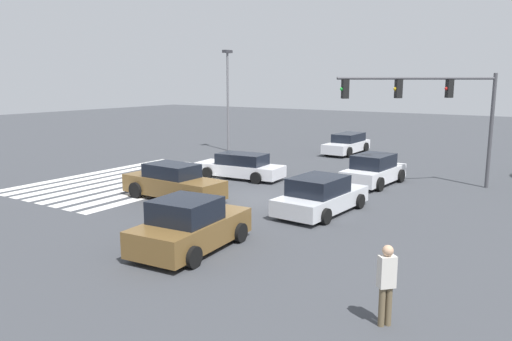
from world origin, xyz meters
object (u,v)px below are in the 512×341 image
(car_4, at_px, (347,144))
(traffic_signal_mast, at_px, (437,102))
(car_0, at_px, (173,183))
(car_2, at_px, (321,196))
(car_1, at_px, (240,166))
(street_light_pole_b, at_px, (228,90))
(car_5, at_px, (374,170))
(pedestrian, at_px, (386,281))
(car_3, at_px, (190,226))

(car_4, bearing_deg, traffic_signal_mast, 43.27)
(car_0, height_order, car_2, car_0)
(car_1, xyz_separation_m, street_light_pole_b, (-8.15, -6.82, 3.79))
(street_light_pole_b, bearing_deg, car_2, 48.10)
(car_5, bearing_deg, pedestrian, -154.67)
(car_0, distance_m, car_3, 6.88)
(car_1, relative_size, street_light_pole_b, 0.67)
(car_1, bearing_deg, car_5, -164.19)
(car_2, relative_size, car_3, 1.09)
(car_3, relative_size, street_light_pole_b, 0.59)
(car_3, bearing_deg, traffic_signal_mast, -22.23)
(car_0, relative_size, car_4, 1.04)
(traffic_signal_mast, relative_size, car_5, 1.32)
(car_5, distance_m, street_light_pole_b, 15.00)
(car_4, bearing_deg, car_3, 11.54)
(car_3, relative_size, pedestrian, 2.39)
(car_1, distance_m, pedestrian, 16.68)
(car_0, bearing_deg, street_light_pole_b, 119.66)
(car_0, relative_size, car_5, 1.14)
(car_0, distance_m, car_4, 17.09)
(car_4, bearing_deg, car_1, -4.88)
(car_1, relative_size, car_2, 1.04)
(traffic_signal_mast, relative_size, car_2, 1.21)
(car_1, xyz_separation_m, car_4, (-11.58, 1.17, 0.06))
(car_4, relative_size, pedestrian, 2.64)
(traffic_signal_mast, height_order, car_0, traffic_signal_mast)
(traffic_signal_mast, xyz_separation_m, pedestrian, (14.24, 2.61, -3.16))
(pedestrian, distance_m, street_light_pole_b, 27.48)
(car_4, distance_m, street_light_pole_b, 9.46)
(car_0, distance_m, car_2, 6.63)
(car_4, height_order, car_5, car_5)
(car_3, height_order, street_light_pole_b, street_light_pole_b)
(car_3, distance_m, car_5, 12.64)
(car_0, relative_size, car_3, 1.15)
(car_2, height_order, car_5, car_5)
(car_3, bearing_deg, car_2, -17.48)
(car_1, xyz_separation_m, car_3, (10.18, 5.26, 0.10))
(car_0, bearing_deg, car_2, 15.52)
(traffic_signal_mast, bearing_deg, car_3, 27.29)
(car_2, height_order, street_light_pole_b, street_light_pole_b)
(car_3, distance_m, car_4, 22.14)
(car_2, distance_m, street_light_pole_b, 18.53)
(car_1, bearing_deg, car_4, -100.14)
(car_5, height_order, pedestrian, pedestrian)
(traffic_signal_mast, bearing_deg, car_4, -92.63)
(car_0, distance_m, street_light_pole_b, 15.79)
(pedestrian, bearing_deg, car_2, -12.18)
(car_3, relative_size, car_4, 0.90)
(car_1, height_order, car_2, car_2)
(traffic_signal_mast, distance_m, car_3, 13.87)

